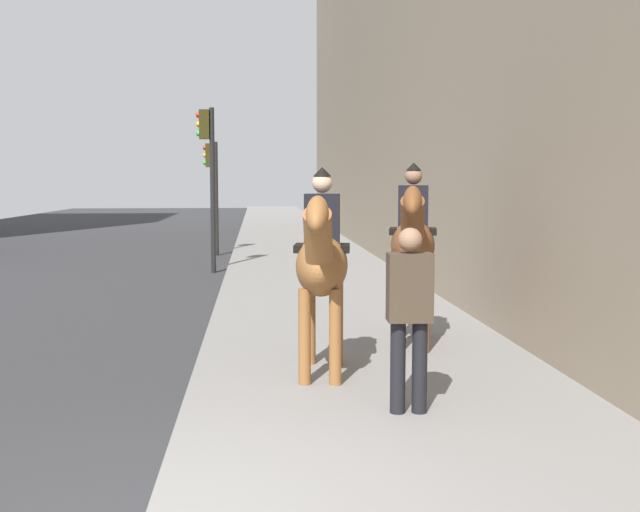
{
  "coord_description": "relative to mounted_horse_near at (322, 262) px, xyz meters",
  "views": [
    {
      "loc": [
        -4.46,
        -0.72,
        2.23
      ],
      "look_at": [
        4.0,
        -1.43,
        1.4
      ],
      "focal_mm": 42.8,
      "sensor_mm": 36.0,
      "label": 1
    }
  ],
  "objects": [
    {
      "name": "mounted_horse_near",
      "position": [
        0.0,
        0.0,
        0.0
      ],
      "size": [
        2.15,
        0.75,
        2.27
      ],
      "rotation": [
        0.0,
        0.0,
        3.01
      ],
      "color": "brown",
      "rests_on": "sidewalk_slab"
    },
    {
      "name": "mounted_horse_far",
      "position": [
        1.42,
        -1.29,
        0.08
      ],
      "size": [
        2.13,
        0.87,
        2.35
      ],
      "rotation": [
        0.0,
        0.0,
        2.93
      ],
      "color": "brown",
      "rests_on": "sidewalk_slab"
    },
    {
      "name": "pedestrian_greeting",
      "position": [
        -1.4,
        -0.68,
        -0.28
      ],
      "size": [
        0.28,
        0.41,
        1.7
      ],
      "rotation": [
        0.0,
        0.0,
        -0.04
      ],
      "color": "black",
      "rests_on": "sidewalk_slab"
    },
    {
      "name": "traffic_light_near_curb",
      "position": [
        10.54,
        1.83,
        1.3
      ],
      "size": [
        0.2,
        0.44,
        3.99
      ],
      "color": "black",
      "rests_on": "ground"
    },
    {
      "name": "traffic_light_far_curb",
      "position": [
        14.95,
        1.99,
        0.93
      ],
      "size": [
        0.2,
        0.44,
        3.4
      ],
      "color": "black",
      "rests_on": "ground"
    }
  ]
}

